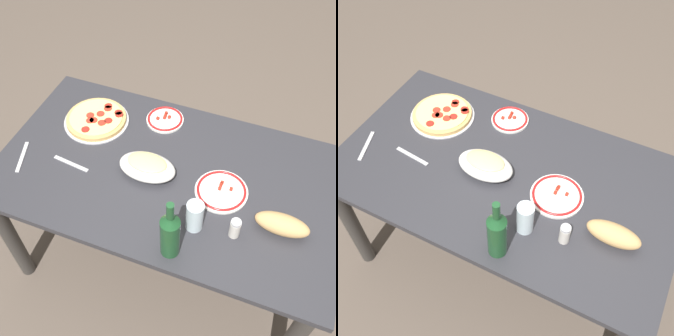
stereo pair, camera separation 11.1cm
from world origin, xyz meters
The scene contains 12 objects.
ground_plane centered at (0.00, 0.00, 0.00)m, with size 8.00×8.00×0.00m, color brown.
dining_table centered at (0.00, 0.00, 0.59)m, with size 1.44×0.82×0.71m.
pepperoni_pizza centered at (0.42, -0.17, 0.72)m, with size 0.30×0.30×0.03m.
baked_pasta_dish centered at (0.08, 0.03, 0.75)m, with size 0.24×0.15×0.08m.
wine_bottle centered at (-0.13, 0.33, 0.82)m, with size 0.07×0.07×0.28m.
water_glass centered at (-0.18, 0.21, 0.77)m, with size 0.06×0.06×0.13m, color silver.
side_plate_near centered at (0.12, -0.28, 0.71)m, with size 0.17×0.17×0.02m.
side_plate_far centered at (-0.23, 0.02, 0.71)m, with size 0.21×0.21×0.02m.
bread_loaf centered at (-0.49, 0.11, 0.74)m, with size 0.20×0.09×0.08m, color tan.
spice_shaker centered at (-0.33, 0.19, 0.75)m, with size 0.04×0.04×0.09m.
fork_left centered at (0.61, 0.14, 0.71)m, with size 0.17×0.02×0.01m, color #B7B7BC.
fork_right centered at (0.40, 0.10, 0.71)m, with size 0.17×0.02×0.01m, color #B7B7BC.
Camera 1 is at (-0.39, 1.00, 2.03)m, focal length 43.95 mm.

